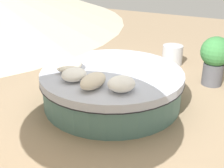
# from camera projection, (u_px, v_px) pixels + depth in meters

# --- Properties ---
(ground_plane) EXTENTS (16.00, 16.00, 0.00)m
(ground_plane) POSITION_uv_depth(u_px,v_px,m) (112.00, 102.00, 5.24)
(ground_plane) COLOR #9E8466
(round_bed) EXTENTS (2.42, 2.42, 0.59)m
(round_bed) POSITION_uv_depth(u_px,v_px,m) (112.00, 87.00, 5.12)
(round_bed) COLOR #4C726B
(round_bed) RESTS_ON ground_plane
(throw_pillow_0) EXTENTS (0.50, 0.39, 0.18)m
(throw_pillow_0) POSITION_uv_depth(u_px,v_px,m) (69.00, 66.00, 4.98)
(throw_pillow_0) COLOR silver
(throw_pillow_0) RESTS_ON round_bed
(throw_pillow_1) EXTENTS (0.42, 0.38, 0.19)m
(throw_pillow_1) POSITION_uv_depth(u_px,v_px,m) (74.00, 75.00, 4.62)
(throw_pillow_1) COLOR white
(throw_pillow_1) RESTS_ON round_bed
(throw_pillow_2) EXTENTS (0.54, 0.31, 0.20)m
(throw_pillow_2) POSITION_uv_depth(u_px,v_px,m) (93.00, 81.00, 4.38)
(throw_pillow_2) COLOR beige
(throw_pillow_2) RESTS_ON round_bed
(throw_pillow_3) EXTENTS (0.43, 0.40, 0.20)m
(throw_pillow_3) POSITION_uv_depth(u_px,v_px,m) (121.00, 84.00, 4.29)
(throw_pillow_3) COLOR white
(throw_pillow_3) RESTS_ON round_bed
(patio_chair) EXTENTS (0.64, 0.63, 0.98)m
(patio_chair) POSITION_uv_depth(u_px,v_px,m) (57.00, 40.00, 6.82)
(patio_chair) COLOR #B7B7BC
(patio_chair) RESTS_ON ground_plane
(planter) EXTENTS (0.57, 0.57, 0.96)m
(planter) POSITION_uv_depth(u_px,v_px,m) (215.00, 58.00, 5.72)
(planter) COLOR #4C4C51
(planter) RESTS_ON ground_plane
(side_table) EXTENTS (0.46, 0.46, 0.45)m
(side_table) POSITION_uv_depth(u_px,v_px,m) (172.00, 55.00, 6.90)
(side_table) COLOR #B7B7BC
(side_table) RESTS_ON ground_plane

